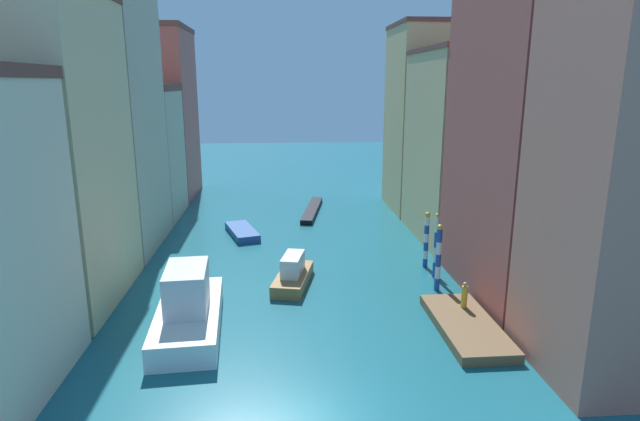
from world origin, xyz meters
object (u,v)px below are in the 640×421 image
(mooring_pole_2, at_px, (426,239))
(motorboat_1, at_px, (293,274))
(person_on_dock, at_px, (464,296))
(mooring_pole_0, at_px, (438,257))
(mooring_pole_1, at_px, (436,245))
(vaporetto_white, at_px, (188,309))
(motorboat_0, at_px, (242,232))
(waterfront_dock, at_px, (466,326))
(gondola_black, at_px, (312,210))

(mooring_pole_2, bearing_deg, motorboat_1, -164.74)
(person_on_dock, height_order, mooring_pole_0, mooring_pole_0)
(mooring_pole_1, distance_m, vaporetto_white, 17.53)
(vaporetto_white, bearing_deg, mooring_pole_0, 16.12)
(vaporetto_white, distance_m, motorboat_0, 18.65)
(waterfront_dock, height_order, mooring_pole_2, mooring_pole_2)
(gondola_black, bearing_deg, person_on_dock, -74.38)
(vaporetto_white, relative_size, gondola_black, 0.86)
(vaporetto_white, bearing_deg, gondola_black, 71.96)
(vaporetto_white, xyz_separation_m, motorboat_0, (1.74, 18.55, -0.94))
(mooring_pole_1, distance_m, motorboat_1, 10.24)
(person_on_dock, height_order, gondola_black, person_on_dock)
(gondola_black, bearing_deg, vaporetto_white, -108.04)
(motorboat_0, bearing_deg, person_on_dock, -51.70)
(waterfront_dock, height_order, motorboat_1, motorboat_1)
(mooring_pole_0, bearing_deg, mooring_pole_2, 84.09)
(gondola_black, relative_size, motorboat_1, 1.85)
(motorboat_0, bearing_deg, waterfront_dock, -55.40)
(waterfront_dock, xyz_separation_m, gondola_black, (-6.79, 28.00, -0.03))
(motorboat_1, bearing_deg, vaporetto_white, -133.86)
(mooring_pole_2, relative_size, motorboat_1, 0.73)
(waterfront_dock, xyz_separation_m, mooring_pole_0, (0.11, 5.85, 2.05))
(person_on_dock, xyz_separation_m, gondola_black, (-7.30, 26.14, -1.03))
(waterfront_dock, relative_size, vaporetto_white, 0.83)
(waterfront_dock, bearing_deg, mooring_pole_2, 86.81)
(person_on_dock, xyz_separation_m, motorboat_1, (-9.97, 5.74, -0.52))
(mooring_pole_0, height_order, motorboat_0, mooring_pole_0)
(gondola_black, distance_m, motorboat_0, 10.67)
(motorboat_1, bearing_deg, mooring_pole_1, 3.30)
(mooring_pole_0, height_order, mooring_pole_2, mooring_pole_0)
(mooring_pole_2, height_order, motorboat_1, mooring_pole_2)
(person_on_dock, xyz_separation_m, mooring_pole_2, (0.06, 8.48, 0.90))
(waterfront_dock, bearing_deg, vaporetto_white, 175.02)
(gondola_black, xyz_separation_m, motorboat_1, (-2.67, -20.40, 0.51))
(person_on_dock, height_order, mooring_pole_1, mooring_pole_1)
(mooring_pole_1, height_order, motorboat_1, mooring_pole_1)
(vaporetto_white, xyz_separation_m, motorboat_1, (6.01, 6.26, -0.50))
(mooring_pole_0, xyz_separation_m, vaporetto_white, (-15.58, -4.50, -1.07))
(mooring_pole_1, distance_m, motorboat_0, 18.64)
(waterfront_dock, relative_size, mooring_pole_1, 1.64)
(mooring_pole_0, distance_m, gondola_black, 23.29)
(mooring_pole_0, xyz_separation_m, gondola_black, (-6.90, 22.15, -2.08))
(mooring_pole_1, xyz_separation_m, gondola_black, (-7.42, 19.81, -2.14))
(mooring_pole_2, distance_m, gondola_black, 19.23)
(person_on_dock, distance_m, mooring_pole_0, 4.14)
(mooring_pole_1, xyz_separation_m, motorboat_1, (-10.09, -0.58, -1.63))
(motorboat_0, bearing_deg, mooring_pole_2, -33.74)
(mooring_pole_1, height_order, gondola_black, mooring_pole_1)
(person_on_dock, distance_m, mooring_pole_2, 8.53)
(mooring_pole_1, relative_size, vaporetto_white, 0.51)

